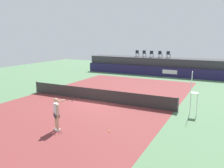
% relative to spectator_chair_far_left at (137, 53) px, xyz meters
% --- Properties ---
extents(ground_plane, '(48.00, 48.00, 0.00)m').
position_rel_spectator_chair_far_left_xyz_m(ground_plane, '(2.46, -12.31, -2.69)').
color(ground_plane, '#4C704C').
extents(court_inner, '(12.00, 22.00, 0.00)m').
position_rel_spectator_chair_far_left_xyz_m(court_inner, '(2.46, -15.31, -2.69)').
color(court_inner, maroon).
rests_on(court_inner, ground).
extents(sponsor_wall, '(18.00, 0.22, 1.20)m').
position_rel_spectator_chair_far_left_xyz_m(sponsor_wall, '(2.47, -1.81, -2.09)').
color(sponsor_wall, '#231E4C').
rests_on(sponsor_wall, ground).
extents(spectator_platform, '(18.00, 2.80, 2.20)m').
position_rel_spectator_chair_far_left_xyz_m(spectator_platform, '(2.46, -0.01, -1.59)').
color(spectator_platform, '#38383D').
rests_on(spectator_platform, ground).
extents(spectator_chair_far_left, '(0.48, 0.48, 0.89)m').
position_rel_spectator_chair_far_left_xyz_m(spectator_chair_far_left, '(0.00, 0.00, 0.00)').
color(spectator_chair_far_left, '#1E232D').
rests_on(spectator_chair_far_left, spectator_platform).
extents(spectator_chair_left, '(0.45, 0.45, 0.89)m').
position_rel_spectator_chair_far_left_xyz_m(spectator_chair_left, '(0.98, 0.08, 0.00)').
color(spectator_chair_left, '#1E232D').
rests_on(spectator_chair_left, spectator_platform).
extents(spectator_chair_center, '(0.46, 0.46, 0.89)m').
position_rel_spectator_chair_far_left_xyz_m(spectator_chair_center, '(2.10, -0.17, 0.00)').
color(spectator_chair_center, '#1E232D').
rests_on(spectator_chair_center, spectator_platform).
extents(spectator_chair_right, '(0.47, 0.47, 0.89)m').
position_rel_spectator_chair_far_left_xyz_m(spectator_chair_right, '(3.22, -0.06, 0.00)').
color(spectator_chair_right, '#1E232D').
rests_on(spectator_chair_right, spectator_platform).
extents(spectator_chair_far_right, '(0.47, 0.47, 0.89)m').
position_rel_spectator_chair_far_left_xyz_m(spectator_chair_far_right, '(4.31, -0.08, 0.00)').
color(spectator_chair_far_right, '#1E232D').
rests_on(spectator_chair_far_right, spectator_platform).
extents(umpire_chair, '(0.47, 0.47, 2.76)m').
position_rel_spectator_chair_far_left_xyz_m(umpire_chair, '(9.53, -15.32, -1.11)').
color(umpire_chair, white).
rests_on(umpire_chair, ground).
extents(tennis_net, '(12.40, 0.02, 0.95)m').
position_rel_spectator_chair_far_left_xyz_m(tennis_net, '(2.46, -15.31, -2.22)').
color(tennis_net, '#2D2D2D').
rests_on(tennis_net, ground).
extents(net_post_near, '(0.10, 0.10, 1.00)m').
position_rel_spectator_chair_far_left_xyz_m(net_post_near, '(-3.74, -15.31, -2.19)').
color(net_post_near, '#4C4C51').
rests_on(net_post_near, ground).
extents(net_post_far, '(0.10, 0.10, 1.00)m').
position_rel_spectator_chair_far_left_xyz_m(net_post_far, '(8.66, -15.31, -2.19)').
color(net_post_far, '#4C4C51').
rests_on(net_post_far, ground).
extents(tennis_player, '(0.70, 1.26, 1.77)m').
position_rel_spectator_chair_far_left_xyz_m(tennis_player, '(3.57, -21.29, -1.73)').
color(tennis_player, white).
rests_on(tennis_player, court_inner).
extents(tennis_ball, '(0.07, 0.07, 0.07)m').
position_rel_spectator_chair_far_left_xyz_m(tennis_ball, '(6.13, -20.27, -2.66)').
color(tennis_ball, '#D8EA33').
rests_on(tennis_ball, court_inner).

